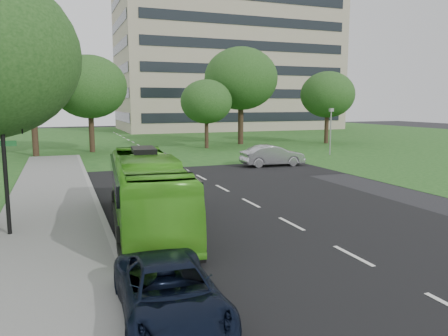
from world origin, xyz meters
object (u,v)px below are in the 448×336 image
(tree_park_e, at_px, (328,95))
(camera_pole, at_px, (331,125))
(office_building, at_px, (227,63))
(traffic_light, at_px, (9,151))
(tree_park_c, at_px, (206,102))
(tree_park_d, at_px, (241,79))
(suv, at_px, (169,293))
(tree_park_a, at_px, (32,84))
(sedan, at_px, (272,156))
(tree_park_b, at_px, (90,87))
(bus, at_px, (147,191))

(tree_park_e, height_order, camera_pole, tree_park_e)
(office_building, height_order, traffic_light, office_building)
(tree_park_c, distance_m, tree_park_d, 6.63)
(tree_park_c, relative_size, suv, 1.56)
(tree_park_a, height_order, camera_pole, tree_park_a)
(tree_park_a, xyz_separation_m, suv, (4.22, -34.64, -5.95))
(sedan, bearing_deg, tree_park_b, 41.91)
(bus, xyz_separation_m, sedan, (12.38, 13.43, -0.61))
(tree_park_b, distance_m, sedan, 20.37)
(office_building, distance_m, sedan, 52.37)
(office_building, distance_m, traffic_light, 70.43)
(office_building, distance_m, suv, 76.45)
(tree_park_a, relative_size, traffic_light, 1.81)
(tree_park_e, distance_m, traffic_light, 42.84)
(bus, bearing_deg, suv, -92.26)
(office_building, bearing_deg, tree_park_b, -129.28)
(tree_park_e, bearing_deg, office_building, 89.84)
(tree_park_d, bearing_deg, tree_park_b, -171.29)
(traffic_light, bearing_deg, suv, -77.75)
(office_building, bearing_deg, tree_park_a, -132.78)
(bus, bearing_deg, tree_park_c, 72.22)
(tree_park_a, distance_m, sedan, 22.89)
(tree_park_b, relative_size, bus, 0.93)
(sedan, height_order, camera_pole, camera_pole)
(tree_park_d, relative_size, tree_park_e, 1.31)
(tree_park_b, bearing_deg, bus, -89.85)
(office_building, height_order, camera_pole, office_building)
(bus, distance_m, suv, 7.86)
(tree_park_c, distance_m, suv, 38.43)
(tree_park_c, xyz_separation_m, tree_park_e, (15.47, 0.27, 0.86))
(bus, relative_size, sedan, 2.08)
(tree_park_d, relative_size, sedan, 2.30)
(bus, bearing_deg, tree_park_e, 51.21)
(tree_park_c, relative_size, bus, 0.72)
(tree_park_d, height_order, tree_park_e, tree_park_d)
(camera_pole, bearing_deg, tree_park_c, 137.73)
(tree_park_b, xyz_separation_m, tree_park_d, (17.25, 2.64, 1.26))
(suv, relative_size, traffic_light, 0.88)
(suv, xyz_separation_m, camera_pole, (21.76, 25.73, 2.18))
(office_building, distance_m, tree_park_c, 38.15)
(tree_park_c, height_order, suv, tree_park_c)
(tree_park_a, height_order, tree_park_b, tree_park_a)
(tree_park_a, height_order, suv, tree_park_a)
(sedan, bearing_deg, tree_park_e, -42.53)
(tree_park_a, bearing_deg, tree_park_e, 2.76)
(tree_park_d, bearing_deg, sedan, -105.12)
(tree_park_c, distance_m, sedan, 15.35)
(sedan, xyz_separation_m, suv, (-13.38, -21.19, -0.16))
(tree_park_d, relative_size, camera_pole, 2.59)
(bus, xyz_separation_m, camera_pole, (20.76, 17.97, 1.41))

